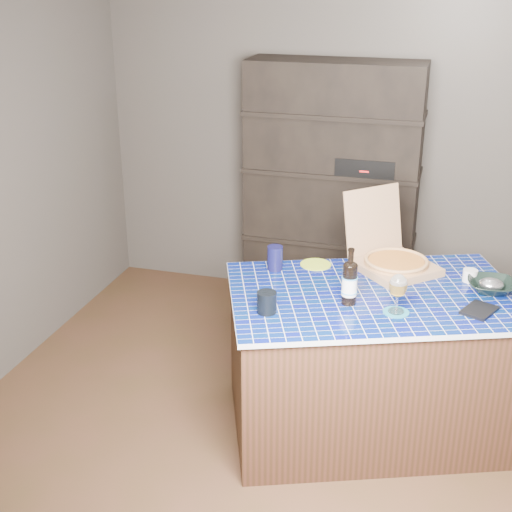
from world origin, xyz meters
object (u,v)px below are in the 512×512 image
(pizza_box, at_px, (393,260))
(dvd_case, at_px, (479,310))
(kitchen_island, at_px, (370,361))
(wine_glass, at_px, (398,286))
(bowl, at_px, (491,286))
(mead_bottle, at_px, (350,282))

(pizza_box, bearing_deg, dvd_case, -85.32)
(kitchen_island, height_order, wine_glass, wine_glass)
(bowl, bearing_deg, wine_glass, -139.29)
(mead_bottle, relative_size, dvd_case, 1.62)
(kitchen_island, distance_m, bowl, 0.75)
(wine_glass, xyz_separation_m, bowl, (0.45, 0.39, -0.11))
(kitchen_island, xyz_separation_m, wine_glass, (0.13, -0.19, 0.55))
(pizza_box, height_order, bowl, pizza_box)
(mead_bottle, distance_m, wine_glass, 0.24)
(kitchen_island, height_order, bowl, bowl)
(pizza_box, xyz_separation_m, bowl, (0.52, -0.15, -0.03))
(wine_glass, relative_size, dvd_case, 1.09)
(pizza_box, distance_m, bowl, 0.54)
(kitchen_island, distance_m, mead_bottle, 0.56)
(wine_glass, bearing_deg, bowl, 40.71)
(mead_bottle, xyz_separation_m, bowl, (0.69, 0.35, -0.09))
(dvd_case, height_order, bowl, bowl)
(kitchen_island, distance_m, pizza_box, 0.58)
(mead_bottle, bearing_deg, wine_glass, -8.88)
(kitchen_island, distance_m, dvd_case, 0.67)
(pizza_box, xyz_separation_m, wine_glass, (0.07, -0.53, 0.08))
(wine_glass, bearing_deg, mead_bottle, 171.12)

